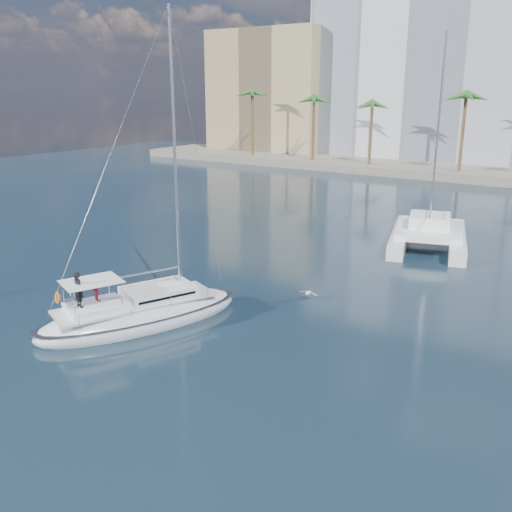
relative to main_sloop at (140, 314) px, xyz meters
The scene contains 9 objects.
ground 5.88m from the main_sloop, 30.21° to the left, with size 160.00×160.00×0.00m, color black.
quay 64.14m from the main_sloop, 85.48° to the left, with size 120.00×14.00×1.20m, color gray.
building_modern 77.44m from the main_sloop, 95.22° to the left, with size 42.00×16.00×28.00m, color silver.
building_tan_left 81.55m from the main_sloop, 117.18° to the left, with size 22.00×14.00×22.00m, color tan.
palm_left 67.28m from the main_sloop, 115.77° to the left, with size 3.60×3.60×12.30m.
palm_centre 60.94m from the main_sloop, 85.18° to the left, with size 3.60×3.60×12.30m.
main_sloop is the anchor object (origin of this frame).
catamaran 25.34m from the main_sloop, 72.43° to the left, with size 8.41×12.18×16.26m.
seagull 9.90m from the main_sloop, 54.64° to the left, with size 1.17×0.50×0.22m.
Camera 1 is at (15.90, -22.84, 12.11)m, focal length 40.00 mm.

